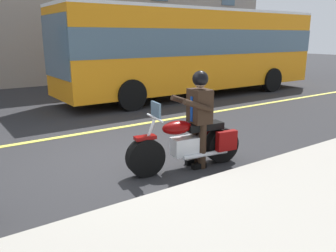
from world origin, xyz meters
name	(u,v)px	position (x,y,z in m)	size (l,w,h in m)	color
ground_plane	(117,157)	(0.00, 0.00, 0.00)	(80.00, 80.00, 0.00)	#28282B
lane_center_stripe	(80,134)	(0.00, -2.00, 0.01)	(60.00, 0.16, 0.01)	#E5DB4C
motorcycle_main	(189,144)	(-0.82, 1.23, 0.45)	(2.22, 0.79, 1.26)	black
rider_main	(199,111)	(-1.01, 1.26, 1.04)	(0.68, 0.61, 1.74)	black
bus_near	(196,48)	(-5.94, -4.90, 1.87)	(11.05, 2.70, 3.30)	orange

